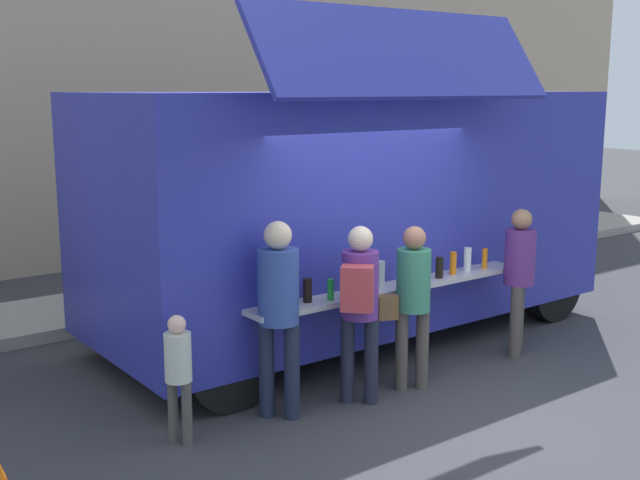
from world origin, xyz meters
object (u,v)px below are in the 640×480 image
at_px(customer_mid_with_backpack, 359,297).
at_px(customer_extra_browsing, 519,269).
at_px(child_near_queue, 178,367).
at_px(food_truck_main, 355,204).
at_px(customer_rear_waiting, 278,302).
at_px(customer_front_ordering, 412,294).
at_px(trash_bin, 445,233).

relative_size(customer_mid_with_backpack, customer_extra_browsing, 1.03).
bearing_deg(child_near_queue, food_truck_main, -0.35).
bearing_deg(customer_rear_waiting, customer_front_ordering, -48.90).
bearing_deg(trash_bin, customer_rear_waiting, -147.62).
relative_size(trash_bin, child_near_queue, 0.83).
height_order(customer_mid_with_backpack, customer_extra_browsing, customer_mid_with_backpack).
xyz_separation_m(customer_extra_browsing, child_near_queue, (-4.01, 0.23, -0.32)).
height_order(food_truck_main, customer_extra_browsing, food_truck_main).
relative_size(trash_bin, customer_mid_with_backpack, 0.54).
distance_m(food_truck_main, customer_rear_waiting, 2.64).
height_order(trash_bin, customer_front_ordering, customer_front_ordering).
xyz_separation_m(customer_mid_with_backpack, child_near_queue, (-1.71, 0.26, -0.37)).
bearing_deg(trash_bin, customer_front_ordering, -138.94).
bearing_deg(customer_extra_browsing, child_near_queue, 54.09).
bearing_deg(child_near_queue, customer_mid_with_backpack, -34.31).
xyz_separation_m(food_truck_main, trash_bin, (3.93, 2.32, -1.12)).
bearing_deg(customer_extra_browsing, food_truck_main, -2.86).
relative_size(customer_front_ordering, customer_rear_waiting, 0.91).
distance_m(customer_front_ordering, customer_rear_waiting, 1.43).
height_order(customer_rear_waiting, child_near_queue, customer_rear_waiting).
bearing_deg(child_near_queue, trash_bin, 2.74).
xyz_separation_m(customer_front_ordering, customer_extra_browsing, (1.65, 0.04, 0.01)).
distance_m(food_truck_main, child_near_queue, 3.50).
bearing_deg(customer_extra_browsing, trash_bin, -69.38).
xyz_separation_m(food_truck_main, customer_extra_browsing, (0.95, -1.67, -0.60)).
height_order(customer_front_ordering, customer_mid_with_backpack, customer_mid_with_backpack).
bearing_deg(food_truck_main, customer_front_ordering, -112.28).
bearing_deg(food_truck_main, customer_mid_with_backpack, -128.46).
distance_m(customer_mid_with_backpack, customer_extra_browsing, 2.30).
xyz_separation_m(trash_bin, customer_mid_with_backpack, (-5.27, -4.02, 0.58)).
height_order(food_truck_main, trash_bin, food_truck_main).
relative_size(customer_rear_waiting, customer_extra_browsing, 1.09).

